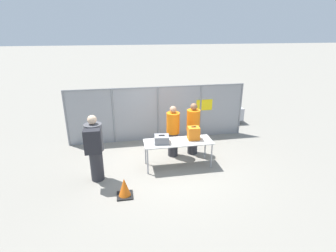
{
  "coord_description": "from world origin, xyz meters",
  "views": [
    {
      "loc": [
        -1.27,
        -6.82,
        3.82
      ],
      "look_at": [
        0.08,
        0.45,
        1.05
      ],
      "focal_mm": 28.0,
      "sensor_mm": 36.0,
      "label": 1
    }
  ],
  "objects_px": {
    "suitcase_grey": "(162,139)",
    "utility_trailer": "(207,113)",
    "inspection_table": "(178,143)",
    "security_worker_far": "(193,128)",
    "security_worker_near": "(173,131)",
    "traveler_hooded": "(95,146)",
    "suitcase_orange": "(194,133)",
    "traffic_cone": "(124,188)"
  },
  "relations": [
    {
      "from": "inspection_table",
      "to": "traveler_hooded",
      "type": "xyz_separation_m",
      "value": [
        -2.27,
        -0.38,
        0.27
      ]
    },
    {
      "from": "security_worker_near",
      "to": "traveler_hooded",
      "type": "bearing_deg",
      "value": 24.92
    },
    {
      "from": "security_worker_far",
      "to": "suitcase_orange",
      "type": "bearing_deg",
      "value": 89.91
    },
    {
      "from": "suitcase_orange",
      "to": "suitcase_grey",
      "type": "bearing_deg",
      "value": -174.92
    },
    {
      "from": "suitcase_grey",
      "to": "utility_trailer",
      "type": "bearing_deg",
      "value": 54.97
    },
    {
      "from": "traveler_hooded",
      "to": "security_worker_near",
      "type": "relative_size",
      "value": 1.11
    },
    {
      "from": "security_worker_near",
      "to": "utility_trailer",
      "type": "relative_size",
      "value": 0.45
    },
    {
      "from": "inspection_table",
      "to": "traveler_hooded",
      "type": "relative_size",
      "value": 1.08
    },
    {
      "from": "utility_trailer",
      "to": "inspection_table",
      "type": "bearing_deg",
      "value": -119.78
    },
    {
      "from": "suitcase_orange",
      "to": "utility_trailer",
      "type": "bearing_deg",
      "value": 65.63
    },
    {
      "from": "inspection_table",
      "to": "suitcase_grey",
      "type": "xyz_separation_m",
      "value": [
        -0.48,
        -0.01,
        0.17
      ]
    },
    {
      "from": "suitcase_grey",
      "to": "utility_trailer",
      "type": "relative_size",
      "value": 0.12
    },
    {
      "from": "suitcase_orange",
      "to": "security_worker_near",
      "type": "height_order",
      "value": "security_worker_near"
    },
    {
      "from": "security_worker_near",
      "to": "security_worker_far",
      "type": "xyz_separation_m",
      "value": [
        0.65,
        0.04,
        0.02
      ]
    },
    {
      "from": "security_worker_near",
      "to": "security_worker_far",
      "type": "height_order",
      "value": "security_worker_far"
    },
    {
      "from": "security_worker_near",
      "to": "suitcase_grey",
      "type": "bearing_deg",
      "value": 56.11
    },
    {
      "from": "suitcase_orange",
      "to": "traveler_hooded",
      "type": "xyz_separation_m",
      "value": [
        -2.74,
        -0.45,
        0.02
      ]
    },
    {
      "from": "inspection_table",
      "to": "traveler_hooded",
      "type": "distance_m",
      "value": 2.32
    },
    {
      "from": "traffic_cone",
      "to": "suitcase_orange",
      "type": "bearing_deg",
      "value": 32.11
    },
    {
      "from": "suitcase_grey",
      "to": "traveler_hooded",
      "type": "relative_size",
      "value": 0.25
    },
    {
      "from": "security_worker_far",
      "to": "utility_trailer",
      "type": "bearing_deg",
      "value": -101.67
    },
    {
      "from": "security_worker_far",
      "to": "traffic_cone",
      "type": "height_order",
      "value": "security_worker_far"
    },
    {
      "from": "traveler_hooded",
      "to": "utility_trailer",
      "type": "xyz_separation_m",
      "value": [
        4.35,
        4.02,
        -0.61
      ]
    },
    {
      "from": "traveler_hooded",
      "to": "suitcase_grey",
      "type": "bearing_deg",
      "value": 7.32
    },
    {
      "from": "security_worker_far",
      "to": "suitcase_grey",
      "type": "bearing_deg",
      "value": 48.91
    },
    {
      "from": "security_worker_far",
      "to": "traffic_cone",
      "type": "bearing_deg",
      "value": 56.15
    },
    {
      "from": "suitcase_grey",
      "to": "utility_trailer",
      "type": "height_order",
      "value": "suitcase_grey"
    },
    {
      "from": "inspection_table",
      "to": "security_worker_far",
      "type": "distance_m",
      "value": 1.0
    },
    {
      "from": "inspection_table",
      "to": "suitcase_orange",
      "type": "relative_size",
      "value": 4.93
    },
    {
      "from": "security_worker_near",
      "to": "utility_trailer",
      "type": "height_order",
      "value": "security_worker_near"
    },
    {
      "from": "inspection_table",
      "to": "security_worker_far",
      "type": "height_order",
      "value": "security_worker_far"
    },
    {
      "from": "suitcase_orange",
      "to": "inspection_table",
      "type": "bearing_deg",
      "value": -171.52
    },
    {
      "from": "inspection_table",
      "to": "utility_trailer",
      "type": "relative_size",
      "value": 0.54
    },
    {
      "from": "traffic_cone",
      "to": "security_worker_near",
      "type": "bearing_deg",
      "value": 50.66
    },
    {
      "from": "suitcase_grey",
      "to": "utility_trailer",
      "type": "xyz_separation_m",
      "value": [
        2.56,
        3.66,
        -0.51
      ]
    },
    {
      "from": "security_worker_near",
      "to": "traffic_cone",
      "type": "height_order",
      "value": "security_worker_near"
    },
    {
      "from": "traffic_cone",
      "to": "suitcase_grey",
      "type": "bearing_deg",
      "value": 47.4
    },
    {
      "from": "utility_trailer",
      "to": "traveler_hooded",
      "type": "bearing_deg",
      "value": -137.26
    },
    {
      "from": "utility_trailer",
      "to": "traffic_cone",
      "type": "bearing_deg",
      "value": -127.06
    },
    {
      "from": "traveler_hooded",
      "to": "security_worker_near",
      "type": "xyz_separation_m",
      "value": [
        2.26,
        1.09,
        -0.15
      ]
    },
    {
      "from": "inspection_table",
      "to": "suitcase_orange",
      "type": "height_order",
      "value": "suitcase_orange"
    },
    {
      "from": "security_worker_far",
      "to": "security_worker_near",
      "type": "bearing_deg",
      "value": 18.52
    }
  ]
}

